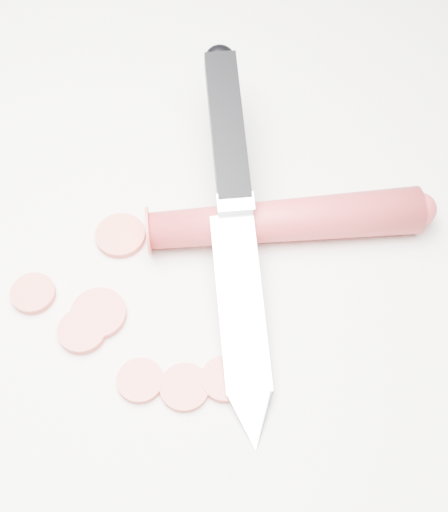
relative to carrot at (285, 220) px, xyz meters
The scene contains 10 objects.
ground 0.11m from the carrot, 132.62° to the right, with size 2.40×2.40×0.00m, color silver.
carrot is the anchor object (origin of this frame).
carrot_slice_0 0.19m from the carrot, 129.91° to the right, with size 0.03×0.03×0.01m, color #D55948.
carrot_slice_1 0.16m from the carrot, 116.26° to the right, with size 0.03×0.03×0.01m, color #D55948.
carrot_slice_2 0.12m from the carrot, 144.39° to the right, with size 0.04×0.04×0.01m, color #D55948.
carrot_slice_3 0.14m from the carrot, 86.22° to the right, with size 0.03×0.03×0.01m, color #D55948.
carrot_slice_4 0.13m from the carrot, 76.89° to the right, with size 0.03×0.03×0.01m, color #D55948.
carrot_slice_5 0.15m from the carrot, 118.78° to the right, with size 0.04×0.04×0.01m, color #D55948.
carrot_slice_6 0.16m from the carrot, 96.62° to the right, with size 0.03×0.03×0.01m, color #D55948.
kitchen_knife 0.04m from the carrot, 120.34° to the right, with size 0.21×0.25×0.07m, color silver, non-canonical shape.
Camera 1 is at (0.20, -0.19, 0.45)m, focal length 50.00 mm.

